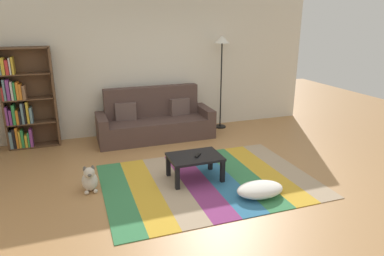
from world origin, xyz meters
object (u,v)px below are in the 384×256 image
at_px(bookshelf, 23,103).
at_px(coffee_table, 195,160).
at_px(pouf, 260,189).
at_px(tv_remote, 198,155).
at_px(dog, 90,180).
at_px(couch, 155,121).
at_px(standing_lamp, 222,52).

bearing_deg(bookshelf, coffee_table, -43.43).
relative_size(pouf, tv_remote, 4.40).
relative_size(coffee_table, tv_remote, 5.14).
bearing_deg(dog, pouf, -23.68).
xyz_separation_m(pouf, dog, (-2.15, 0.94, 0.06)).
relative_size(coffee_table, dog, 1.94).
distance_m(couch, dog, 2.36).
height_order(couch, dog, couch).
bearing_deg(standing_lamp, coffee_table, -122.02).
bearing_deg(coffee_table, pouf, -50.53).
height_order(bookshelf, tv_remote, bookshelf).
bearing_deg(standing_lamp, dog, -144.22).
xyz_separation_m(bookshelf, standing_lamp, (3.87, -0.08, 0.79)).
distance_m(couch, standing_lamp, 2.00).
height_order(couch, tv_remote, couch).
bearing_deg(tv_remote, pouf, -12.19).
height_order(couch, bookshelf, bookshelf).
xyz_separation_m(couch, pouf, (0.75, -2.84, -0.24)).
relative_size(bookshelf, tv_remote, 12.20).
height_order(dog, standing_lamp, standing_lamp).
bearing_deg(bookshelf, couch, -6.80).
bearing_deg(tv_remote, standing_lamp, 98.20).
bearing_deg(pouf, dog, 156.32).
height_order(coffee_table, dog, dog).
bearing_deg(standing_lamp, bookshelf, 178.86).
bearing_deg(tv_remote, bookshelf, 176.06).
bearing_deg(standing_lamp, couch, -172.31).
relative_size(dog, standing_lamp, 0.20).
relative_size(couch, tv_remote, 15.07).
bearing_deg(standing_lamp, pouf, -104.02).
distance_m(coffee_table, dog, 1.52).
distance_m(coffee_table, tv_remote, 0.08).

